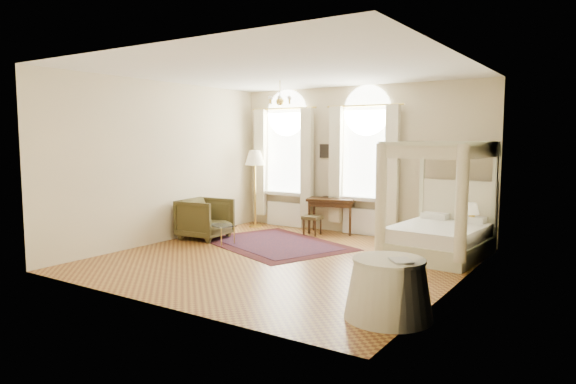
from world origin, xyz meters
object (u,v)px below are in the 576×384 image
at_px(writing_desk, 332,203).
at_px(armchair, 205,219).
at_px(stool, 312,219).
at_px(floor_lamp, 255,162).
at_px(canopy_bed, 438,231).
at_px(coffee_table, 221,227).
at_px(nightstand, 474,239).
at_px(side_table, 389,289).

height_order(writing_desk, armchair, armchair).
distance_m(stool, floor_lamp, 2.11).
relative_size(canopy_bed, floor_lamp, 1.13).
distance_m(stool, coffee_table, 2.11).
relative_size(nightstand, writing_desk, 0.47).
relative_size(writing_desk, side_table, 1.11).
height_order(nightstand, side_table, side_table).
bearing_deg(floor_lamp, nightstand, -1.22).
bearing_deg(canopy_bed, stool, 168.94).
bearing_deg(canopy_bed, coffee_table, -163.42).
bearing_deg(coffee_table, nightstand, 22.15).
height_order(floor_lamp, side_table, floor_lamp).
height_order(writing_desk, stool, writing_desk).
height_order(canopy_bed, writing_desk, canopy_bed).
distance_m(canopy_bed, armchair, 4.79).
distance_m(canopy_bed, stool, 3.04).
distance_m(coffee_table, side_table, 5.10).
xyz_separation_m(nightstand, floor_lamp, (-5.18, 0.11, 1.30)).
bearing_deg(armchair, canopy_bed, -82.88).
bearing_deg(stool, writing_desk, 59.75).
bearing_deg(floor_lamp, canopy_bed, -9.09).
distance_m(coffee_table, floor_lamp, 2.41).
bearing_deg(side_table, stool, 130.45).
bearing_deg(side_table, nightstand, 90.00).
bearing_deg(coffee_table, side_table, -26.33).
bearing_deg(coffee_table, floor_lamp, 107.17).
height_order(nightstand, coffee_table, nightstand).
xyz_separation_m(nightstand, stool, (-3.46, -0.06, 0.08)).
bearing_deg(floor_lamp, armchair, -89.23).
distance_m(writing_desk, coffee_table, 2.63).
bearing_deg(floor_lamp, stool, -5.60).
relative_size(nightstand, floor_lamp, 0.30).
xyz_separation_m(armchair, side_table, (5.15, -2.42, -0.08)).
xyz_separation_m(writing_desk, floor_lamp, (-1.96, -0.26, 0.90)).
bearing_deg(armchair, writing_desk, -48.77).
bearing_deg(side_table, floor_lamp, 140.74).
bearing_deg(nightstand, canopy_bed, -126.67).
height_order(armchair, coffee_table, armchair).
distance_m(writing_desk, side_table, 5.53).
bearing_deg(writing_desk, canopy_bed, -20.28).
distance_m(floor_lamp, side_table, 6.80).
distance_m(stool, armchair, 2.36).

